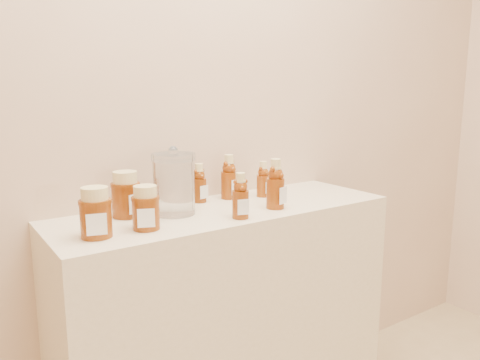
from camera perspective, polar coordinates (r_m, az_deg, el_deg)
wall_back at (r=1.74m, az=-5.38°, el=12.46°), size 3.50×0.02×2.70m
display_table at (r=1.78m, az=-1.56°, el=-17.59°), size 1.20×0.40×0.90m
bear_bottle_back_left at (r=1.70m, az=-5.00°, el=-0.05°), size 0.06×0.06×0.16m
bear_bottle_back_mid at (r=1.74m, az=-1.36°, el=0.76°), size 0.08×0.08×0.19m
bear_bottle_back_right at (r=1.78m, az=2.83°, el=0.40°), size 0.07×0.07×0.15m
bear_bottle_front_left at (r=1.48m, az=0.05°, el=-1.55°), size 0.07×0.07×0.17m
bear_bottle_front_right at (r=1.60m, az=4.34°, el=-0.07°), size 0.08×0.08×0.19m
honey_jar_left at (r=1.35m, az=-17.19°, el=-3.79°), size 0.11×0.11×0.14m
honey_jar_back at (r=1.54m, az=-13.75°, el=-1.70°), size 0.12×0.12×0.15m
honey_jar_front at (r=1.39m, az=-11.42°, el=-3.31°), size 0.11×0.11×0.13m
glass_canister at (r=1.54m, az=-8.05°, el=-0.17°), size 0.17×0.17×0.22m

